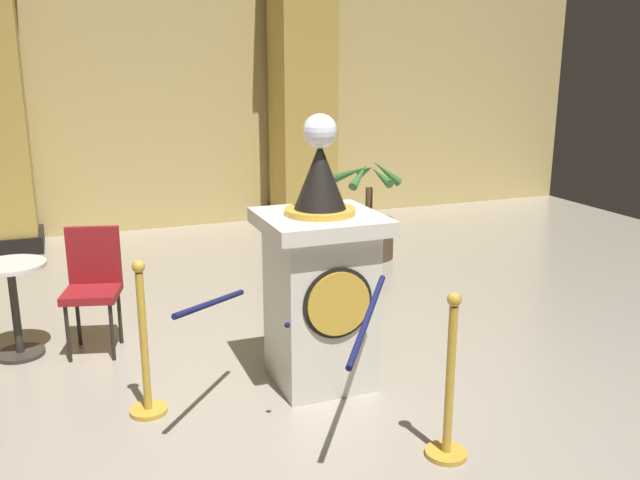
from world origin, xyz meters
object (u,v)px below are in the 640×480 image
(stanchion_far, at_px, (449,402))
(cafe_chair_red, at_px, (93,279))
(cafe_table, at_px, (14,298))
(potted_palm_right, at_px, (368,230))
(pedestal_clock, at_px, (320,281))
(stanchion_near, at_px, (145,361))

(stanchion_far, xyz_separation_m, cafe_chair_red, (-1.76, 2.28, 0.23))
(cafe_chair_red, bearing_deg, cafe_table, 172.31)
(cafe_table, xyz_separation_m, cafe_chair_red, (0.57, -0.08, 0.11))
(potted_palm_right, relative_size, cafe_chair_red, 1.19)
(pedestal_clock, distance_m, cafe_table, 2.35)
(potted_palm_right, bearing_deg, pedestal_clock, -121.02)
(potted_palm_right, xyz_separation_m, cafe_table, (-3.63, -1.50, 0.14))
(pedestal_clock, distance_m, potted_palm_right, 3.19)
(potted_palm_right, distance_m, cafe_chair_red, 3.45)
(stanchion_far, xyz_separation_m, cafe_table, (-2.33, 2.36, 0.12))
(pedestal_clock, relative_size, cafe_table, 2.53)
(pedestal_clock, xyz_separation_m, cafe_table, (-2.00, 1.21, -0.27))
(cafe_chair_red, bearing_deg, potted_palm_right, 27.26)
(stanchion_near, bearing_deg, stanchion_far, -36.07)
(stanchion_near, relative_size, potted_palm_right, 0.89)
(stanchion_far, distance_m, cafe_table, 3.32)
(pedestal_clock, distance_m, stanchion_far, 1.26)
(potted_palm_right, bearing_deg, cafe_table, -157.55)
(pedestal_clock, bearing_deg, cafe_table, 148.77)
(stanchion_far, height_order, cafe_table, stanchion_far)
(pedestal_clock, relative_size, cafe_chair_red, 1.94)
(pedestal_clock, xyz_separation_m, stanchion_far, (0.33, -1.15, -0.39))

